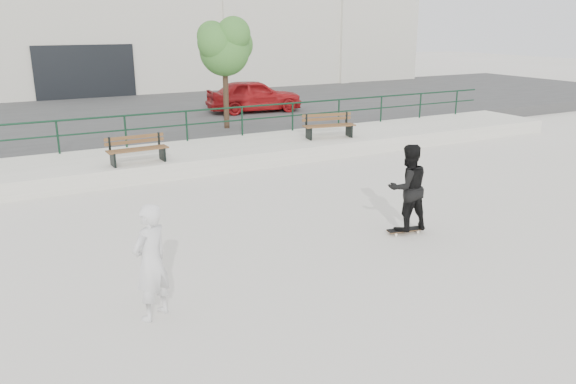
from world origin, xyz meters
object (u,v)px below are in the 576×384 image
bench_right (329,126)px  tree (225,45)px  skateboard (405,230)px  bench_left (137,150)px  red_car (254,96)px  standing_skater (408,188)px  seated_skater (151,262)px

bench_right → tree: size_ratio=0.46×
tree → skateboard: size_ratio=4.99×
skateboard → tree: bearing=98.5°
bench_right → skateboard: bench_right is taller
bench_left → red_car: (6.90, 7.03, 0.33)m
bench_right → standing_skater: size_ratio=1.01×
bench_right → seated_skater: 11.86m
bench_left → seated_skater: bearing=-104.9°
red_car → seated_skater: red_car is taller
standing_skater → tree: bearing=-84.5°
bench_left → red_car: size_ratio=0.41×
bench_right → seated_skater: size_ratio=1.02×
tree → skateboard: tree is taller
standing_skater → bench_right: bearing=-102.7°
bench_left → standing_skater: (3.92, -6.88, 0.13)m
bench_right → skateboard: (-2.74, -7.41, -0.83)m
tree → red_car: bearing=50.6°
seated_skater → bench_right: bearing=-167.0°
standing_skater → seated_skater: standing_skater is taller
bench_right → tree: bearing=134.9°
tree → seated_skater: tree is taller
red_car → standing_skater: (-2.98, -13.91, -0.20)m
skateboard → seated_skater: 5.79m
skateboard → red_car: bearing=88.5°
tree → bench_right: bearing=-55.2°
skateboard → standing_skater: standing_skater is taller
seated_skater → bench_left: bearing=-134.3°
bench_left → tree: bearing=39.6°
red_car → bench_left: bearing=143.0°
tree → standing_skater: bearing=-92.1°
tree → bench_left: bearing=-138.0°
bench_right → tree: 4.86m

